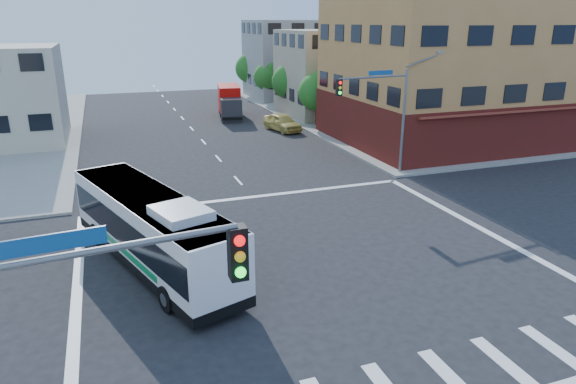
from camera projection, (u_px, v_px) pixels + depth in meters
name	position (u px, v px, depth m)	size (l,w,h in m)	color
ground	(314.00, 265.00, 21.98)	(120.00, 120.00, 0.00)	black
sidewalk_ne	(465.00, 103.00, 64.38)	(50.00, 50.00, 0.15)	gray
corner_building_ne	(451.00, 71.00, 42.99)	(18.10, 15.44, 14.00)	#C78847
building_east_near	(339.00, 73.00, 56.30)	(12.06, 10.06, 9.00)	tan
building_east_far	(295.00, 59.00, 68.64)	(12.06, 10.06, 10.00)	gray
signal_mast_ne	(383.00, 102.00, 32.78)	(7.91, 1.13, 8.07)	slate
signal_mast_sw	(41.00, 357.00, 8.01)	(7.91, 1.01, 8.07)	slate
street_tree_a	(318.00, 90.00, 49.57)	(3.60, 3.60, 5.53)	#3D2416
street_tree_b	(290.00, 79.00, 56.66)	(3.80, 3.80, 5.79)	#3D2416
street_tree_c	(268.00, 75.00, 63.89)	(3.40, 3.40, 5.29)	#3D2416
street_tree_d	(251.00, 67.00, 70.90)	(4.00, 4.00, 6.03)	#3D2416
transit_bus	(152.00, 229.00, 21.43)	(6.05, 11.89, 3.46)	black
box_truck	(230.00, 102.00, 55.04)	(3.33, 7.58, 3.30)	#29292E
parked_car	(282.00, 122.00, 48.47)	(1.91, 4.75, 1.62)	#D0B854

